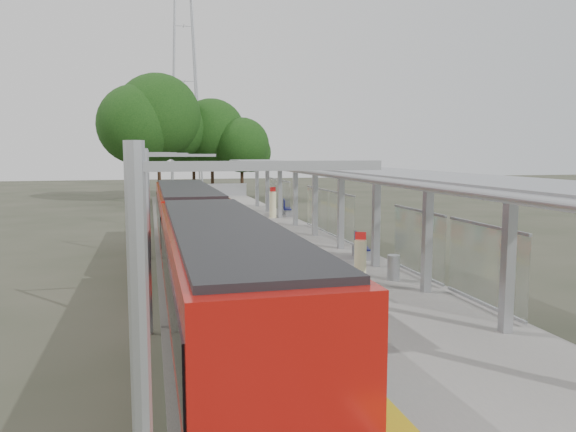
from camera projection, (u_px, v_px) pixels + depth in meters
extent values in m
plane|color=#474438|center=(476.00, 419.00, 11.18)|extent=(200.00, 200.00, 0.00)
cube|color=#59544C|center=(185.00, 251.00, 29.38)|extent=(3.00, 70.00, 0.24)
cube|color=gray|center=(269.00, 241.00, 30.41)|extent=(6.00, 50.00, 1.00)
cube|color=gold|center=(222.00, 233.00, 29.75)|extent=(0.60, 50.00, 0.02)
cube|color=#9EA0A5|center=(216.00, 190.00, 54.35)|extent=(6.00, 0.10, 1.20)
cube|color=black|center=(225.00, 341.00, 13.89)|extent=(2.50, 13.50, 0.70)
cube|color=#A3110B|center=(224.00, 277.00, 13.70)|extent=(2.65, 13.50, 2.50)
cube|color=black|center=(224.00, 275.00, 13.70)|extent=(2.72, 12.96, 1.20)
cube|color=black|center=(223.00, 225.00, 13.56)|extent=(2.40, 12.82, 0.15)
cube|color=#0C6879|center=(278.00, 280.00, 14.05)|extent=(0.04, 1.30, 2.00)
cube|color=black|center=(187.00, 247.00, 27.49)|extent=(2.50, 13.50, 0.70)
cube|color=#A3110B|center=(187.00, 215.00, 27.30)|extent=(2.65, 13.50, 2.50)
cube|color=black|center=(186.00, 214.00, 27.30)|extent=(2.72, 12.96, 1.20)
cube|color=black|center=(186.00, 188.00, 27.15)|extent=(2.40, 12.83, 0.15)
cube|color=#0C6879|center=(215.00, 217.00, 27.64)|extent=(0.04, 1.30, 2.00)
cylinder|color=black|center=(195.00, 273.00, 22.97)|extent=(2.20, 0.70, 0.70)
cube|color=black|center=(199.00, 242.00, 20.53)|extent=(2.30, 0.80, 2.40)
cube|color=#9EA0A5|center=(508.00, 260.00, 13.27)|extent=(0.25, 0.25, 3.50)
cube|color=#9EA0A5|center=(427.00, 236.00, 17.13)|extent=(0.25, 0.25, 3.50)
cube|color=#9EA0A5|center=(376.00, 220.00, 20.98)|extent=(0.25, 0.25, 3.50)
cube|color=#9EA0A5|center=(341.00, 209.00, 24.84)|extent=(0.25, 0.25, 3.50)
cube|color=#9EA0A5|center=(315.00, 202.00, 28.70)|extent=(0.25, 0.25, 3.50)
cube|color=#9EA0A5|center=(295.00, 196.00, 32.56)|extent=(0.25, 0.25, 3.50)
cube|color=#9EA0A5|center=(280.00, 191.00, 36.42)|extent=(0.25, 0.25, 3.50)
cube|color=#9EA0A5|center=(267.00, 187.00, 40.27)|extent=(0.25, 0.25, 3.50)
cube|color=#9EA0A5|center=(257.00, 184.00, 44.13)|extent=(0.25, 0.25, 3.50)
cube|color=gray|center=(319.00, 167.00, 26.46)|extent=(3.20, 38.00, 0.16)
cylinder|color=#9EA0A5|center=(287.00, 169.00, 26.11)|extent=(0.24, 38.00, 0.24)
cube|color=silver|center=(485.00, 265.00, 15.43)|extent=(0.05, 3.70, 2.20)
cube|color=silver|center=(417.00, 242.00, 19.28)|extent=(0.05, 3.70, 2.20)
cube|color=silver|center=(341.00, 216.00, 27.00)|extent=(0.05, 3.70, 2.20)
cube|color=silver|center=(317.00, 208.00, 30.86)|extent=(0.05, 3.70, 2.20)
cube|color=silver|center=(283.00, 197.00, 38.57)|extent=(0.05, 3.70, 2.20)
cube|color=silver|center=(271.00, 193.00, 42.43)|extent=(0.05, 3.70, 2.20)
cylinder|color=#382316|center=(139.00, 177.00, 57.95)|extent=(0.36, 0.36, 5.37)
sphere|color=#224B15|center=(137.00, 124.00, 57.33)|extent=(8.16, 8.16, 8.16)
cylinder|color=#382316|center=(159.00, 174.00, 59.36)|extent=(0.36, 0.36, 5.94)
sphere|color=#224B15|center=(158.00, 117.00, 58.68)|extent=(9.02, 9.02, 9.02)
cylinder|color=#382316|center=(194.00, 177.00, 64.41)|extent=(0.36, 0.36, 4.66)
sphere|color=#224B15|center=(193.00, 137.00, 63.88)|extent=(7.08, 7.08, 7.08)
cylinder|color=#382316|center=(212.00, 176.00, 63.92)|extent=(0.36, 0.36, 4.97)
sphere|color=#224B15|center=(212.00, 132.00, 63.35)|extent=(7.55, 7.55, 7.55)
cylinder|color=#382316|center=(242.00, 181.00, 62.63)|extent=(0.36, 0.36, 4.00)
sphere|color=#224B15|center=(242.00, 145.00, 62.17)|extent=(6.08, 6.08, 6.08)
cube|color=#9EA0A5|center=(263.00, 166.00, 4.50)|extent=(2.00, 0.08, 0.08)
cylinder|color=#9EA0A5|center=(148.00, 243.00, 16.12)|extent=(0.16, 0.16, 5.40)
cube|color=#9EA0A5|center=(181.00, 155.00, 16.07)|extent=(2.00, 0.08, 0.08)
cylinder|color=#9EA0A5|center=(148.00, 205.00, 27.70)|extent=(0.16, 0.16, 5.40)
cube|color=#9EA0A5|center=(168.00, 154.00, 27.65)|extent=(2.00, 0.08, 0.08)
cylinder|color=#9EA0A5|center=(148.00, 189.00, 39.27)|extent=(0.16, 0.16, 5.40)
cube|color=#9EA0A5|center=(162.00, 153.00, 39.22)|extent=(2.00, 0.08, 0.08)
cylinder|color=#9EA0A5|center=(149.00, 180.00, 50.84)|extent=(0.16, 0.16, 5.40)
cube|color=#9EA0A5|center=(159.00, 153.00, 50.79)|extent=(2.00, 0.08, 0.08)
cube|color=#0E114A|center=(362.00, 247.00, 22.70)|extent=(0.79, 1.58, 0.06)
cube|color=#0E114A|center=(358.00, 240.00, 22.61)|extent=(0.41, 1.48, 0.55)
cube|color=#9EA0A5|center=(368.00, 256.00, 22.14)|extent=(0.41, 0.15, 0.44)
cube|color=#9EA0A5|center=(357.00, 250.00, 23.31)|extent=(0.41, 0.15, 0.44)
cube|color=#0E114A|center=(287.00, 209.00, 37.55)|extent=(0.80, 1.72, 0.07)
cube|color=#0E114A|center=(284.00, 204.00, 37.46)|extent=(0.38, 1.64, 0.61)
cube|color=#9EA0A5|center=(290.00, 213.00, 36.94)|extent=(0.45, 0.15, 0.49)
cube|color=#9EA0A5|center=(285.00, 211.00, 38.22)|extent=(0.45, 0.15, 0.49)
cylinder|color=beige|center=(360.00, 263.00, 18.07)|extent=(0.39, 0.39, 1.48)
cube|color=red|center=(361.00, 236.00, 17.96)|extent=(0.34, 0.18, 0.25)
cylinder|color=beige|center=(273.00, 205.00, 36.53)|extent=(0.45, 0.45, 1.70)
cube|color=red|center=(273.00, 189.00, 36.41)|extent=(0.39, 0.21, 0.28)
cylinder|color=#9EA0A5|center=(393.00, 268.00, 18.84)|extent=(0.49, 0.49, 0.86)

